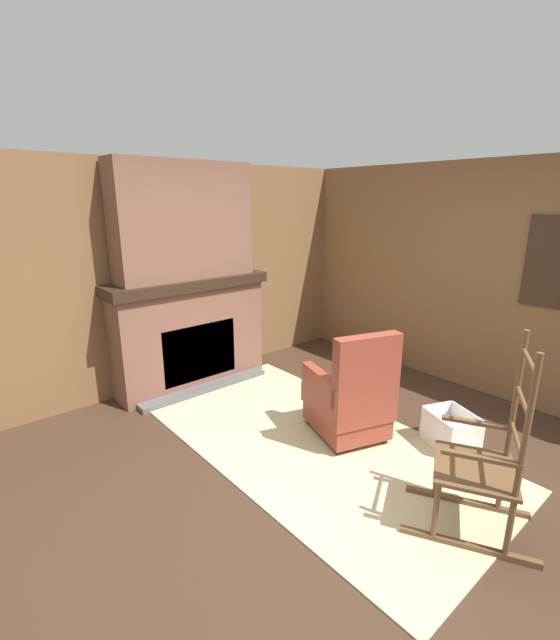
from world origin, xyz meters
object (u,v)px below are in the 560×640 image
oil_lamp_vase (155,273)px  decorative_plate_on_mantel (194,263)px  firewood_stack (369,359)px  armchair (350,399)px  rocking_chair (482,470)px  storage_case (233,266)px  laundry_basket (450,430)px

oil_lamp_vase → decorative_plate_on_mantel: size_ratio=0.88×
firewood_stack → decorative_plate_on_mantel: size_ratio=1.56×
firewood_stack → armchair: bearing=-57.9°
armchair → firewood_stack: armchair is taller
rocking_chair → storage_case: 3.38m
armchair → storage_case: bearing=14.2°
laundry_basket → storage_case: 2.91m
armchair → firewood_stack: bearing=-39.4°
storage_case → armchair: bearing=-4.3°
oil_lamp_vase → rocking_chair: bearing=10.2°
laundry_basket → armchair: bearing=-141.7°
armchair → firewood_stack: size_ratio=2.23×
rocking_chair → laundry_basket: (-0.59, 0.77, -0.28)m
armchair → oil_lamp_vase: (-1.98, -0.82, 0.96)m
storage_case → decorative_plate_on_mantel: decorative_plate_on_mantel is taller
laundry_basket → oil_lamp_vase: oil_lamp_vase is taller
rocking_chair → decorative_plate_on_mantel: size_ratio=4.44×
firewood_stack → laundry_basket: 1.83m
decorative_plate_on_mantel → rocking_chair: bearing=2.1°
laundry_basket → oil_lamp_vase: 3.20m
firewood_stack → decorative_plate_on_mantel: decorative_plate_on_mantel is taller
firewood_stack → oil_lamp_vase: size_ratio=1.77×
rocking_chair → decorative_plate_on_mantel: (-3.26, -0.12, 0.94)m
armchair → decorative_plate_on_mantel: (-2.00, -0.35, 1.02)m
oil_lamp_vase → storage_case: bearing=90.0°
armchair → rocking_chair: rocking_chair is taller
rocking_chair → oil_lamp_vase: (-3.24, -0.59, 0.89)m
firewood_stack → oil_lamp_vase: (-1.06, -2.27, 1.21)m
storage_case → decorative_plate_on_mantel: (-0.02, -0.50, 0.07)m
laundry_basket → oil_lamp_vase: bearing=-153.0°
oil_lamp_vase → storage_case: size_ratio=0.95×
laundry_basket → oil_lamp_vase: (-2.65, -1.35, 1.17)m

